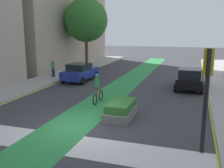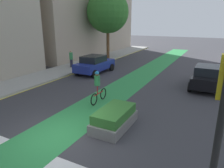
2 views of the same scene
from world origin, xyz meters
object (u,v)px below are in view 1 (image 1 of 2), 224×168
(car_blue_left_far, at_px, (80,72))
(cyclist_in_lane, at_px, (97,88))
(traffic_signal_near_right, at_px, (207,80))
(median_planter, at_px, (121,110))
(car_black_right_far, at_px, (189,78))
(pedestrian_sidewalk_left_a, at_px, (53,68))
(street_tree_near, at_px, (86,20))

(car_blue_left_far, distance_m, cyclist_in_lane, 7.19)
(traffic_signal_near_right, height_order, median_planter, traffic_signal_near_right)
(traffic_signal_near_right, xyz_separation_m, median_planter, (-3.90, 2.64, -2.28))
(cyclist_in_lane, xyz_separation_m, median_planter, (2.11, -2.14, -0.57))
(car_black_right_far, xyz_separation_m, pedestrian_sidewalk_left_a, (-12.18, 0.66, 0.18))
(car_blue_left_far, bearing_deg, traffic_signal_near_right, -47.30)
(traffic_signal_near_right, bearing_deg, car_black_right_far, 93.96)
(cyclist_in_lane, bearing_deg, traffic_signal_near_right, -38.53)
(pedestrian_sidewalk_left_a, bearing_deg, median_planter, -43.78)
(car_black_right_far, bearing_deg, street_tree_near, 148.80)
(street_tree_near, bearing_deg, cyclist_in_lane, -63.99)
(car_blue_left_far, height_order, street_tree_near, street_tree_near)
(cyclist_in_lane, height_order, pedestrian_sidewalk_left_a, cyclist_in_lane)
(traffic_signal_near_right, relative_size, median_planter, 1.60)
(street_tree_near, distance_m, median_planter, 17.88)
(traffic_signal_near_right, xyz_separation_m, street_tree_near, (-12.27, 17.61, 2.80))
(car_black_right_far, relative_size, cyclist_in_lane, 2.27)
(cyclist_in_lane, bearing_deg, car_black_right_far, 47.91)
(cyclist_in_lane, bearing_deg, street_tree_near, 116.01)
(car_black_right_far, bearing_deg, traffic_signal_near_right, -86.04)
(car_blue_left_far, bearing_deg, cyclist_in_lane, -56.68)
(car_blue_left_far, bearing_deg, street_tree_near, 108.70)
(pedestrian_sidewalk_left_a, bearing_deg, traffic_signal_near_right, -41.13)
(car_blue_left_far, height_order, median_planter, car_blue_left_far)
(median_planter, bearing_deg, pedestrian_sidewalk_left_a, 136.22)
(cyclist_in_lane, xyz_separation_m, pedestrian_sidewalk_left_a, (-6.91, 6.50, 0.01))
(car_blue_left_far, bearing_deg, car_black_right_far, -1.05)
(car_black_right_far, distance_m, street_tree_near, 14.27)
(car_black_right_far, distance_m, cyclist_in_lane, 7.87)
(car_black_right_far, bearing_deg, pedestrian_sidewalk_left_a, 176.90)
(car_blue_left_far, relative_size, street_tree_near, 0.54)
(car_black_right_far, xyz_separation_m, median_planter, (-3.17, -7.98, -0.40))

